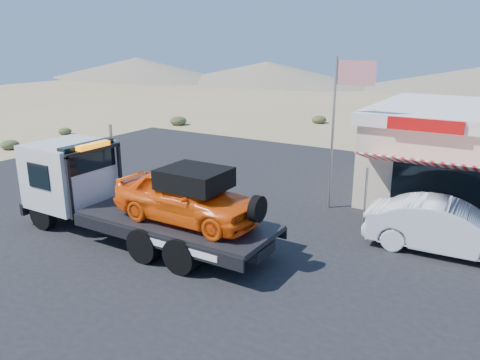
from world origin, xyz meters
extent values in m
plane|color=#947A54|center=(0.00, 0.00, 0.00)|extent=(120.00, 120.00, 0.00)
cube|color=black|center=(2.00, 3.00, 0.01)|extent=(32.00, 24.00, 0.02)
cylinder|color=black|center=(-3.30, -2.95, 0.57)|extent=(1.09, 0.33, 1.09)
cylinder|color=black|center=(-3.30, -0.77, 0.57)|extent=(1.09, 0.33, 1.09)
cylinder|color=black|center=(1.62, -2.95, 0.57)|extent=(1.09, 0.60, 1.09)
cylinder|color=black|center=(1.62, -0.77, 0.57)|extent=(1.09, 0.60, 1.09)
cylinder|color=black|center=(3.04, -2.95, 0.57)|extent=(1.09, 0.60, 1.09)
cylinder|color=black|center=(3.04, -0.77, 0.57)|extent=(1.09, 0.60, 1.09)
cube|color=black|center=(0.74, -1.86, 0.73)|extent=(8.96, 1.09, 0.33)
cube|color=silver|center=(-2.97, -1.86, 1.88)|extent=(2.40, 2.57, 2.29)
cube|color=black|center=(-1.93, -1.86, 2.64)|extent=(0.38, 2.19, 0.98)
cube|color=black|center=(-1.60, -1.86, 1.82)|extent=(0.11, 2.40, 2.19)
cube|color=orange|center=(-1.60, -1.86, 3.08)|extent=(0.27, 1.31, 0.16)
cube|color=black|center=(1.95, -1.86, 1.03)|extent=(6.56, 2.51, 0.16)
imported|color=#FE550B|center=(2.38, -1.86, 1.93)|extent=(4.81, 1.94, 1.64)
cube|color=black|center=(2.71, -1.86, 2.56)|extent=(1.97, 1.64, 0.60)
imported|color=silver|center=(9.42, 2.48, 0.85)|extent=(5.12, 2.02, 1.66)
cube|color=red|center=(8.00, 4.74, 3.67)|extent=(2.60, 0.12, 0.45)
cylinder|color=#99999E|center=(6.50, 3.30, 1.12)|extent=(0.08, 0.08, 2.20)
cylinder|color=#99999E|center=(4.70, 4.50, 3.02)|extent=(0.10, 0.10, 6.00)
cube|color=#B20C14|center=(5.45, 4.50, 5.42)|extent=(1.50, 0.02, 0.90)
ellipsoid|color=#393F22|center=(-16.53, 4.47, 0.31)|extent=(1.14, 1.14, 0.61)
ellipsoid|color=#393F22|center=(-17.63, 9.58, 0.25)|extent=(0.94, 0.94, 0.51)
ellipsoid|color=#393F22|center=(-13.03, 17.06, 0.37)|extent=(1.37, 1.37, 0.74)
ellipsoid|color=#393F22|center=(-3.54, 23.84, 0.33)|extent=(1.23, 1.23, 0.66)
ellipsoid|color=#393F22|center=(3.55, 24.34, 0.20)|extent=(0.74, 0.74, 0.40)
cone|color=#726B59|center=(-25.00, 55.00, 1.75)|extent=(36.00, 36.00, 3.50)
cone|color=#726B59|center=(-50.00, 52.00, 1.90)|extent=(40.00, 40.00, 3.80)
camera|label=1|loc=(10.92, -12.74, 6.52)|focal=35.00mm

